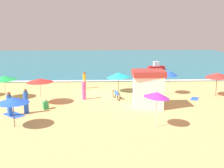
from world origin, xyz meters
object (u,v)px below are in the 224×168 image
(beach_umbrella_7, at_px, (217,75))
(beachgoer_5, at_px, (140,83))
(beachgoer_0, at_px, (84,80))
(small_boat_0, at_px, (156,67))
(lifeguard_cabana, at_px, (148,88))
(parked_bicycle, at_px, (116,95))
(beachgoer_2, at_px, (26,102))
(beach_umbrella_5, at_px, (40,80))
(beachgoer_4, at_px, (9,105))
(beach_umbrella_3, at_px, (118,75))
(beach_umbrella_9, at_px, (4,78))
(beachgoer_8, at_px, (84,90))
(beach_umbrella_1, at_px, (169,73))
(beach_umbrella_4, at_px, (157,95))
(beach_umbrella_6, at_px, (13,100))
(beachgoer_6, at_px, (46,104))

(beach_umbrella_7, distance_m, beachgoer_5, 7.25)
(beachgoer_0, xyz_separation_m, small_boat_0, (9.88, 12.16, -0.37))
(lifeguard_cabana, height_order, beachgoer_0, lifeguard_cabana)
(parked_bicycle, bearing_deg, beachgoer_2, -150.21)
(beach_umbrella_5, distance_m, beachgoer_4, 3.75)
(beach_umbrella_7, bearing_deg, beach_umbrella_5, -172.56)
(beach_umbrella_3, xyz_separation_m, beach_umbrella_9, (-10.25, -2.15, 0.14))
(beachgoer_0, bearing_deg, beach_umbrella_7, -16.65)
(lifeguard_cabana, distance_m, beachgoer_8, 5.88)
(beachgoer_2, bearing_deg, beach_umbrella_7, 16.27)
(beach_umbrella_5, distance_m, beach_umbrella_7, 15.79)
(beach_umbrella_1, distance_m, beachgoer_4, 14.45)
(lifeguard_cabana, distance_m, beach_umbrella_1, 5.17)
(beach_umbrella_3, distance_m, beach_umbrella_4, 10.10)
(beach_umbrella_9, bearing_deg, small_boat_0, 43.74)
(beach_umbrella_3, distance_m, parked_bicycle, 3.10)
(beach_umbrella_4, distance_m, beachgoer_4, 10.49)
(beach_umbrella_1, relative_size, beachgoer_5, 1.42)
(beach_umbrella_5, xyz_separation_m, parked_bicycle, (6.38, 1.27, -1.59))
(parked_bicycle, xyz_separation_m, beachgoer_0, (-3.09, 4.47, 0.48))
(lifeguard_cabana, height_order, beachgoer_5, lifeguard_cabana)
(beach_umbrella_5, relative_size, beachgoer_0, 1.61)
(beachgoer_0, bearing_deg, beachgoer_2, -114.30)
(beachgoer_0, bearing_deg, lifeguard_cabana, -52.53)
(beach_umbrella_6, distance_m, beach_umbrella_7, 17.87)
(lifeguard_cabana, bearing_deg, beach_umbrella_3, 110.47)
(beach_umbrella_3, distance_m, beach_umbrella_7, 9.17)
(beach_umbrella_4, xyz_separation_m, beachgoer_6, (-7.84, 4.24, -1.74))
(small_boat_0, bearing_deg, beachgoer_2, -123.61)
(beach_umbrella_7, relative_size, beachgoer_2, 1.59)
(beach_umbrella_9, relative_size, beachgoer_8, 1.52)
(beach_umbrella_7, relative_size, beachgoer_5, 1.83)
(lifeguard_cabana, relative_size, beachgoer_5, 1.83)
(beachgoer_5, relative_size, small_boat_0, 0.64)
(beach_umbrella_3, bearing_deg, beachgoer_6, -136.60)
(beach_umbrella_5, bearing_deg, beachgoer_5, 27.03)
(beach_umbrella_1, relative_size, beach_umbrella_7, 0.78)
(beachgoer_0, height_order, beachgoer_8, beachgoer_0)
(parked_bicycle, bearing_deg, beachgoer_0, 124.63)
(beach_umbrella_6, height_order, beach_umbrella_7, beach_umbrella_7)
(beachgoer_6, bearing_deg, beach_umbrella_1, 23.35)
(beachgoer_4, bearing_deg, beachgoer_8, 41.59)
(beach_umbrella_4, relative_size, beachgoer_6, 2.79)
(beachgoer_2, relative_size, beachgoer_6, 2.19)
(parked_bicycle, bearing_deg, beach_umbrella_4, -73.19)
(beach_umbrella_4, height_order, beach_umbrella_6, beach_umbrella_4)
(beachgoer_6, xyz_separation_m, beachgoer_8, (2.82, 2.88, 0.47))
(beach_umbrella_4, bearing_deg, beachgoer_8, 125.21)
(lifeguard_cabana, relative_size, beach_umbrella_3, 1.22)
(beach_umbrella_1, bearing_deg, beach_umbrella_7, -12.95)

